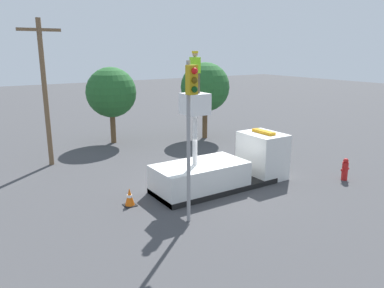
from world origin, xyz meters
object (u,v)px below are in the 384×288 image
at_px(fire_hydrant, 345,169).
at_px(utility_pole, 45,89).
at_px(traffic_light_pole, 190,112).
at_px(bucket_truck, 224,168).
at_px(worker, 195,72).
at_px(tree_right_bg, 111,93).
at_px(tree_left_bg, 205,87).
at_px(traffic_cone_rear, 130,197).

distance_m(fire_hydrant, utility_pole, 16.16).
bearing_deg(traffic_light_pole, fire_hydrant, -1.37).
bearing_deg(bucket_truck, worker, 180.00).
bearing_deg(worker, tree_right_bg, 87.80).
relative_size(worker, fire_hydrant, 1.56).
distance_m(fire_hydrant, tree_left_bg, 11.74).
height_order(fire_hydrant, traffic_cone_rear, fire_hydrant).
relative_size(fire_hydrant, utility_pole, 0.14).
distance_m(bucket_truck, utility_pole, 10.60).
xyz_separation_m(worker, utility_pole, (-4.43, 7.98, -1.11)).
bearing_deg(worker, tree_left_bg, 52.83).
relative_size(bucket_truck, tree_left_bg, 1.25).
distance_m(traffic_cone_rear, tree_right_bg, 11.65).
bearing_deg(bucket_truck, fire_hydrant, -25.29).
height_order(traffic_cone_rear, utility_pole, utility_pole).
height_order(traffic_cone_rear, tree_left_bg, tree_left_bg).
height_order(worker, traffic_cone_rear, worker).
relative_size(worker, traffic_cone_rear, 2.28).
height_order(worker, tree_left_bg, worker).
height_order(worker, utility_pole, utility_pole).
bearing_deg(tree_right_bg, worker, -92.20).
relative_size(worker, utility_pole, 0.22).
bearing_deg(traffic_cone_rear, bucket_truck, -3.25).
bearing_deg(traffic_cone_rear, traffic_light_pole, -64.06).
xyz_separation_m(bucket_truck, utility_pole, (-6.10, 7.98, 3.38)).
height_order(bucket_truck, tree_left_bg, tree_left_bg).
distance_m(traffic_light_pole, utility_pole, 10.71).
height_order(bucket_truck, traffic_cone_rear, bucket_truck).
xyz_separation_m(traffic_cone_rear, tree_left_bg, (9.64, 8.41, 3.33)).
xyz_separation_m(fire_hydrant, tree_left_bg, (-0.61, 11.29, 3.15)).
bearing_deg(fire_hydrant, tree_right_bg, 116.55).
bearing_deg(traffic_cone_rear, utility_pole, 100.08).
bearing_deg(fire_hydrant, bucket_truck, 154.71).
distance_m(tree_right_bg, utility_pole, 5.74).
relative_size(traffic_cone_rear, tree_left_bg, 0.14).
bearing_deg(utility_pole, traffic_light_pole, -75.58).
bearing_deg(tree_right_bg, utility_pole, -148.61).
distance_m(traffic_light_pole, tree_right_bg, 13.53).
bearing_deg(utility_pole, tree_left_bg, 3.65).
bearing_deg(tree_right_bg, fire_hydrant, -63.45).
xyz_separation_m(bucket_truck, worker, (-1.67, 0.00, 4.49)).
relative_size(traffic_cone_rear, tree_right_bg, 0.15).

